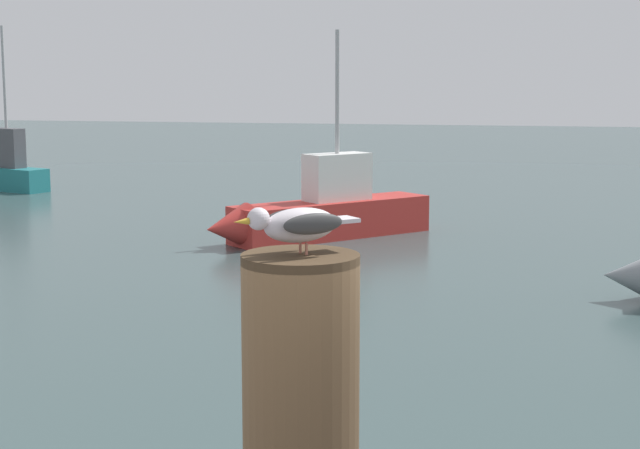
# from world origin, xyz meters

# --- Properties ---
(mooring_post) EXTENTS (0.34, 0.34, 1.15)m
(mooring_post) POSITION_xyz_m (0.80, -0.40, 1.95)
(mooring_post) COLOR #4C3823
(mooring_post) RESTS_ON harbor_quay
(seagull) EXTENTS (0.32, 0.30, 0.14)m
(seagull) POSITION_xyz_m (0.79, -0.41, 2.62)
(seagull) COLOR #C67560
(seagull) RESTS_ON mooring_post
(boat_red) EXTENTS (3.81, 4.16, 3.93)m
(boat_red) POSITION_xyz_m (-2.71, 14.81, 0.50)
(boat_red) COLOR #B72D28
(boat_red) RESTS_ON ground_plane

